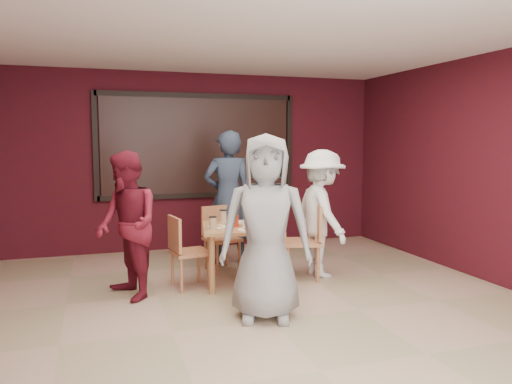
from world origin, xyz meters
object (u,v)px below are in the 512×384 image
object	(u,v)px
chair_left	(184,248)
diner_left	(127,225)
dining_table	(241,233)
diner_back	(228,198)
chair_front	(265,264)
chair_back	(220,234)
diner_front	(266,228)
chair_right	(308,237)
diner_right	(322,213)

from	to	relation	value
chair_left	diner_left	bearing A→B (deg)	-165.60
dining_table	chair_left	bearing A→B (deg)	177.69
diner_back	diner_left	world-z (taller)	diner_back
dining_table	chair_front	distance (m)	0.88
dining_table	diner_back	size ratio (longest dim) A/B	0.56
chair_back	diner_back	world-z (taller)	diner_back
diner_front	chair_right	bearing A→B (deg)	69.34
diner_back	chair_back	bearing A→B (deg)	62.84
diner_front	diner_back	size ratio (longest dim) A/B	0.96
chair_right	diner_right	size ratio (longest dim) A/B	0.58
diner_left	chair_back	bearing A→B (deg)	108.35
chair_left	diner_left	xyz separation A→B (m)	(-0.65, -0.17, 0.33)
chair_left	chair_front	bearing A→B (deg)	-52.28
chair_right	diner_right	bearing A→B (deg)	18.29
diner_front	diner_right	bearing A→B (deg)	65.19
chair_back	diner_left	world-z (taller)	diner_left
dining_table	chair_front	world-z (taller)	dining_table
chair_back	diner_right	distance (m)	1.41
chair_front	diner_left	bearing A→B (deg)	151.70
dining_table	chair_back	size ratio (longest dim) A/B	1.24
diner_right	chair_right	bearing A→B (deg)	107.57
chair_right	diner_left	distance (m)	2.23
chair_left	dining_table	bearing A→B (deg)	-2.31
dining_table	chair_front	bearing A→B (deg)	-89.45
chair_left	diner_left	size ratio (longest dim) A/B	0.53
diner_front	chair_front	bearing A→B (deg)	91.34
chair_right	diner_back	bearing A→B (deg)	124.61
dining_table	diner_front	world-z (taller)	diner_front
dining_table	chair_front	size ratio (longest dim) A/B	1.31
chair_front	chair_left	world-z (taller)	chair_left
chair_left	diner_right	xyz separation A→B (m)	(1.77, 0.02, 0.32)
diner_right	diner_left	bearing A→B (deg)	93.78
diner_back	diner_right	size ratio (longest dim) A/B	1.16
dining_table	diner_front	xyz separation A→B (m)	(-0.10, -1.20, 0.27)
diner_right	dining_table	bearing A→B (deg)	91.92
diner_left	diner_right	distance (m)	2.44
chair_right	chair_left	bearing A→B (deg)	178.14
dining_table	diner_right	distance (m)	1.11
chair_right	diner_right	xyz separation A→B (m)	(0.22, 0.07, 0.28)
diner_front	dining_table	bearing A→B (deg)	104.15
chair_right	chair_front	bearing A→B (deg)	-135.70
chair_left	diner_left	distance (m)	0.75
chair_back	chair_left	bearing A→B (deg)	-129.43
chair_front	chair_left	xyz separation A→B (m)	(-0.69, 0.89, 0.03)
chair_front	diner_front	distance (m)	0.57
chair_left	diner_right	distance (m)	1.80
chair_back	diner_left	size ratio (longest dim) A/B	0.52
chair_back	chair_right	bearing A→B (deg)	-39.79
chair_front	dining_table	bearing A→B (deg)	90.55
chair_back	dining_table	bearing A→B (deg)	-84.38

